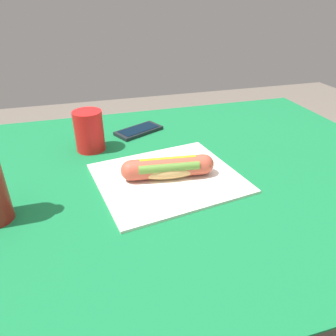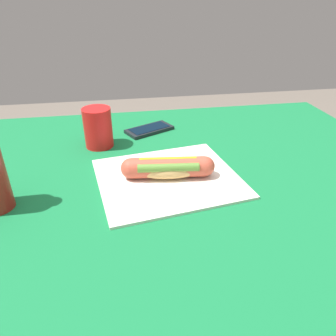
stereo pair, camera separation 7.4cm
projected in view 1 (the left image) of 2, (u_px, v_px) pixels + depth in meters
dining_table at (183, 210)px, 0.86m from camera, size 1.18×0.92×0.73m
paper_wrapper at (168, 178)px, 0.76m from camera, size 0.36×0.33×0.01m
hot_dog at (168, 168)px, 0.74m from camera, size 0.22×0.07×0.05m
cell_phone at (139, 131)px, 1.00m from camera, size 0.16×0.13×0.01m
drinking_cup at (89, 131)px, 0.87m from camera, size 0.08×0.08×0.11m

